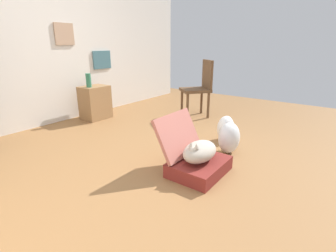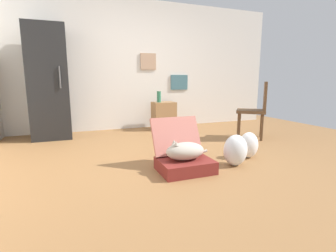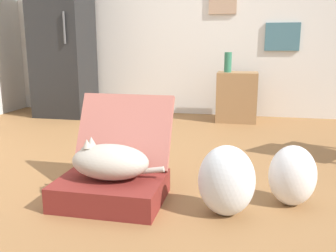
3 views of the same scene
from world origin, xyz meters
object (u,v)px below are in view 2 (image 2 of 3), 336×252
at_px(cat, 185,151).
at_px(plastic_bag_white, 235,150).
at_px(suitcase_base, 185,165).
at_px(chair, 256,108).
at_px(plastic_bag_clear, 249,145).
at_px(side_table, 164,116).
at_px(refrigerator, 49,83).
at_px(vase_tall, 159,97).

distance_m(cat, plastic_bag_white, 0.65).
distance_m(suitcase_base, chair, 2.16).
height_order(plastic_bag_clear, side_table, side_table).
relative_size(cat, chair, 0.53).
bearing_deg(chair, refrigerator, -72.10).
distance_m(suitcase_base, cat, 0.17).
bearing_deg(vase_tall, plastic_bag_white, -86.88).
bearing_deg(plastic_bag_clear, refrigerator, 138.40).
height_order(suitcase_base, cat, cat).
xyz_separation_m(plastic_bag_white, vase_tall, (-0.13, 2.41, 0.49)).
xyz_separation_m(plastic_bag_white, chair, (1.18, 1.09, 0.34)).
distance_m(suitcase_base, plastic_bag_white, 0.65).
xyz_separation_m(plastic_bag_clear, chair, (0.83, 0.89, 0.36)).
bearing_deg(suitcase_base, chair, 30.12).
distance_m(refrigerator, side_table, 2.21).
xyz_separation_m(plastic_bag_clear, side_table, (-0.37, 2.24, 0.11)).
height_order(suitcase_base, chair, chair).
xyz_separation_m(suitcase_base, vase_tall, (0.51, 2.38, 0.60)).
height_order(plastic_bag_clear, chair, chair).
xyz_separation_m(plastic_bag_white, refrigerator, (-2.12, 2.39, 0.77)).
relative_size(side_table, chair, 0.57).
xyz_separation_m(cat, vase_tall, (0.52, 2.38, 0.44)).
bearing_deg(refrigerator, cat, -58.04).
bearing_deg(cat, plastic_bag_clear, 9.53).
relative_size(suitcase_base, plastic_bag_clear, 1.72).
bearing_deg(side_table, chair, -48.36).
distance_m(plastic_bag_clear, chair, 1.27).
distance_m(plastic_bag_clear, vase_tall, 2.32).
bearing_deg(side_table, vase_tall, -165.25).
bearing_deg(refrigerator, side_table, 1.37).
bearing_deg(vase_tall, side_table, 14.75).
distance_m(suitcase_base, vase_tall, 2.51).
bearing_deg(vase_tall, refrigerator, -179.41).
bearing_deg(chair, suitcase_base, -20.49).
bearing_deg(suitcase_base, plastic_bag_clear, 9.61).
xyz_separation_m(suitcase_base, plastic_bag_clear, (0.99, 0.17, 0.10)).
distance_m(side_table, vase_tall, 0.41).
height_order(cat, vase_tall, vase_tall).
distance_m(plastic_bag_white, chair, 1.64).
height_order(plastic_bag_white, plastic_bag_clear, plastic_bag_white).
distance_m(plastic_bag_white, refrigerator, 3.28).
height_order(refrigerator, chair, refrigerator).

